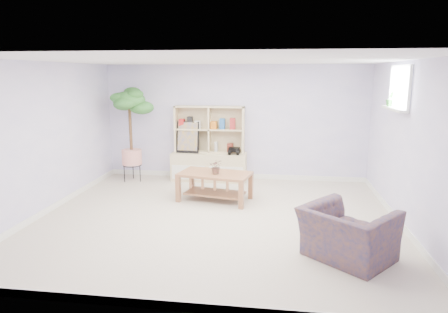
# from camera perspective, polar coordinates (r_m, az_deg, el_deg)

# --- Properties ---
(floor) EXTENTS (5.50, 5.00, 0.01)m
(floor) POSITION_cam_1_polar(r_m,az_deg,el_deg) (6.29, -1.09, -8.82)
(floor) COLOR #BFAF99
(floor) RESTS_ON ground
(ceiling) EXTENTS (5.50, 5.00, 0.01)m
(ceiling) POSITION_cam_1_polar(r_m,az_deg,el_deg) (5.89, -1.18, 13.60)
(ceiling) COLOR white
(ceiling) RESTS_ON walls
(walls) EXTENTS (5.51, 5.01, 2.40)m
(walls) POSITION_cam_1_polar(r_m,az_deg,el_deg) (5.97, -1.13, 2.02)
(walls) COLOR silver
(walls) RESTS_ON floor
(baseboard) EXTENTS (5.50, 5.00, 0.10)m
(baseboard) POSITION_cam_1_polar(r_m,az_deg,el_deg) (6.27, -1.09, -8.39)
(baseboard) COLOR white
(baseboard) RESTS_ON floor
(window) EXTENTS (0.10, 0.98, 0.68)m
(window) POSITION_cam_1_polar(r_m,az_deg,el_deg) (6.67, 23.88, 8.96)
(window) COLOR silver
(window) RESTS_ON walls
(window_sill) EXTENTS (0.14, 1.00, 0.04)m
(window_sill) POSITION_cam_1_polar(r_m,az_deg,el_deg) (6.67, 23.15, 6.26)
(window_sill) COLOR white
(window_sill) RESTS_ON walls
(storage_unit) EXTENTS (1.56, 0.53, 1.56)m
(storage_unit) POSITION_cam_1_polar(r_m,az_deg,el_deg) (8.30, -2.17, 1.82)
(storage_unit) COLOR beige
(storage_unit) RESTS_ON floor
(poster) EXTENTS (0.48, 0.14, 0.66)m
(poster) POSITION_cam_1_polar(r_m,az_deg,el_deg) (8.35, -5.19, 2.76)
(poster) COLOR #DEA90B
(poster) RESTS_ON storage_unit
(toy_truck) EXTENTS (0.33, 0.24, 0.17)m
(toy_truck) POSITION_cam_1_polar(r_m,az_deg,el_deg) (8.18, 1.48, 0.87)
(toy_truck) COLOR black
(toy_truck) RESTS_ON storage_unit
(coffee_table) EXTENTS (1.34, 0.90, 0.50)m
(coffee_table) POSITION_cam_1_polar(r_m,az_deg,el_deg) (7.08, -1.31, -4.31)
(coffee_table) COLOR #96664A
(coffee_table) RESTS_ON floor
(table_plant) EXTENTS (0.26, 0.23, 0.26)m
(table_plant) POSITION_cam_1_polar(r_m,az_deg,el_deg) (6.90, -1.10, -1.46)
(table_plant) COLOR #186E29
(table_plant) RESTS_ON coffee_table
(floor_tree) EXTENTS (0.86, 0.86, 1.94)m
(floor_tree) POSITION_cam_1_polar(r_m,az_deg,el_deg) (8.43, -13.18, 3.00)
(floor_tree) COLOR #2C7230
(floor_tree) RESTS_ON floor
(armchair) EXTENTS (1.31, 1.30, 0.73)m
(armchair) POSITION_cam_1_polar(r_m,az_deg,el_deg) (5.08, 17.26, -10.07)
(armchair) COLOR navy
(armchair) RESTS_ON floor
(sill_plant) EXTENTS (0.13, 0.11, 0.23)m
(sill_plant) POSITION_cam_1_polar(r_m,az_deg,el_deg) (6.93, 22.65, 7.60)
(sill_plant) COLOR #2C7230
(sill_plant) RESTS_ON window_sill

